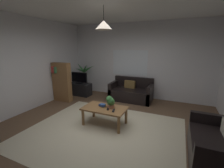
# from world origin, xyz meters

# --- Properties ---
(floor) EXTENTS (5.43, 5.39, 0.02)m
(floor) POSITION_xyz_m (0.00, 0.00, -0.01)
(floor) COLOR brown
(floor) RESTS_ON ground
(rug) EXTENTS (3.53, 2.97, 0.01)m
(rug) POSITION_xyz_m (0.00, -0.20, 0.00)
(rug) COLOR beige
(rug) RESTS_ON ground
(wall_back) EXTENTS (5.55, 0.06, 2.83)m
(wall_back) POSITION_xyz_m (0.00, 2.73, 1.41)
(wall_back) COLOR silver
(wall_back) RESTS_ON ground
(wall_left) EXTENTS (0.06, 5.39, 2.83)m
(wall_left) POSITION_xyz_m (-2.74, 0.00, 1.41)
(wall_left) COLOR silver
(wall_left) RESTS_ON ground
(ceiling) EXTENTS (5.43, 5.39, 0.02)m
(ceiling) POSITION_xyz_m (0.00, 0.00, 2.84)
(ceiling) COLOR white
(window_pane) EXTENTS (1.38, 0.01, 0.96)m
(window_pane) POSITION_xyz_m (-0.31, 2.70, 1.34)
(window_pane) COLOR white
(couch_under_window) EXTENTS (1.52, 0.82, 0.82)m
(couch_under_window) POSITION_xyz_m (-0.07, 2.23, 0.28)
(couch_under_window) COLOR black
(couch_under_window) RESTS_ON ground
(couch_right_side) EXTENTS (0.82, 1.34, 0.82)m
(couch_right_side) POSITION_xyz_m (2.24, -0.28, 0.28)
(couch_right_side) COLOR black
(couch_right_side) RESTS_ON ground
(coffee_table) EXTENTS (1.09, 0.64, 0.46)m
(coffee_table) POSITION_xyz_m (-0.13, 0.15, 0.39)
(coffee_table) COLOR olive
(coffee_table) RESTS_ON ground
(book_on_table_0) EXTENTS (0.17, 0.12, 0.02)m
(book_on_table_0) POSITION_xyz_m (-0.22, 0.18, 0.47)
(book_on_table_0) COLOR gold
(book_on_table_0) RESTS_ON coffee_table
(book_on_table_1) EXTENTS (0.17, 0.13, 0.03)m
(book_on_table_1) POSITION_xyz_m (-0.22, 0.17, 0.49)
(book_on_table_1) COLOR #2D4C8C
(book_on_table_1) RESTS_ON coffee_table
(book_on_table_2) EXTENTS (0.17, 0.14, 0.02)m
(book_on_table_2) POSITION_xyz_m (-0.21, 0.18, 0.52)
(book_on_table_2) COLOR #2D4C8C
(book_on_table_2) RESTS_ON coffee_table
(remote_on_table_0) EXTENTS (0.09, 0.17, 0.02)m
(remote_on_table_0) POSITION_xyz_m (0.15, 0.04, 0.47)
(remote_on_table_0) COLOR black
(remote_on_table_0) RESTS_ON coffee_table
(remote_on_table_1) EXTENTS (0.11, 0.17, 0.02)m
(remote_on_table_1) POSITION_xyz_m (-0.02, 0.10, 0.47)
(remote_on_table_1) COLOR black
(remote_on_table_1) RESTS_ON coffee_table
(potted_plant_on_table) EXTENTS (0.20, 0.23, 0.32)m
(potted_plant_on_table) POSITION_xyz_m (0.01, 0.19, 0.62)
(potted_plant_on_table) COLOR #B77051
(potted_plant_on_table) RESTS_ON coffee_table
(tv_stand) EXTENTS (0.90, 0.44, 0.50)m
(tv_stand) POSITION_xyz_m (-2.16, 1.95, 0.25)
(tv_stand) COLOR black
(tv_stand) RESTS_ON ground
(tv) EXTENTS (0.71, 0.16, 0.45)m
(tv) POSITION_xyz_m (-2.16, 1.93, 0.73)
(tv) COLOR black
(tv) RESTS_ON tv_stand
(potted_palm_corner) EXTENTS (0.89, 0.75, 1.27)m
(potted_palm_corner) POSITION_xyz_m (-2.23, 2.37, 0.59)
(potted_palm_corner) COLOR #4C4C51
(potted_palm_corner) RESTS_ON ground
(bookshelf_corner) EXTENTS (0.70, 0.31, 1.40)m
(bookshelf_corner) POSITION_xyz_m (-2.35, 1.11, 0.71)
(bookshelf_corner) COLOR olive
(bookshelf_corner) RESTS_ON ground
(pendant_lamp) EXTENTS (0.38, 0.38, 0.51)m
(pendant_lamp) POSITION_xyz_m (-0.13, 0.15, 2.42)
(pendant_lamp) COLOR black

